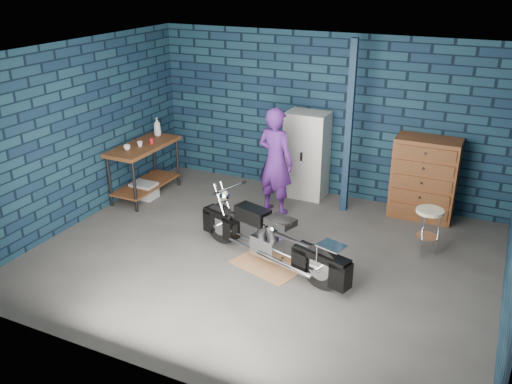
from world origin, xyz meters
TOP-DOWN VIEW (x-y plane):
  - ground at (0.00, 0.00)m, footprint 6.00×6.00m
  - room_walls at (0.00, 0.55)m, footprint 6.02×5.01m
  - support_post at (0.55, 1.95)m, footprint 0.10×0.10m
  - workbench at (-2.68, 1.08)m, footprint 0.60×1.40m
  - drip_mat at (0.18, -0.13)m, footprint 1.06×0.91m
  - motorcycle at (0.18, -0.13)m, footprint 2.13×1.15m
  - person at (-0.43, 1.42)m, footprint 0.69×0.53m
  - storage_bin at (-2.66, 0.98)m, footprint 0.42×0.30m
  - locker at (-0.22, 2.23)m, footprint 0.68×0.49m
  - tool_chest at (1.71, 2.23)m, footprint 0.95×0.53m
  - shop_stool at (1.98, 1.02)m, footprint 0.38×0.38m
  - cup_a at (-2.74, 0.74)m, footprint 0.13×0.13m
  - cup_b at (-2.66, 0.97)m, footprint 0.10×0.10m
  - mug_red at (-2.57, 1.18)m, footprint 0.08×0.08m
  - bottle at (-2.75, 1.61)m, footprint 0.15×0.15m

SIDE VIEW (x-z plane):
  - ground at x=0.00m, z-range 0.00..0.00m
  - drip_mat at x=0.18m, z-range 0.00..0.01m
  - storage_bin at x=-2.66m, z-range 0.00..0.26m
  - shop_stool at x=1.98m, z-range 0.00..0.67m
  - motorcycle at x=0.18m, z-range 0.00..0.91m
  - workbench at x=-2.68m, z-range 0.00..0.91m
  - tool_chest at x=1.71m, z-range 0.00..1.27m
  - locker at x=-0.22m, z-range 0.00..1.46m
  - person at x=-0.43m, z-range 0.00..1.70m
  - cup_a at x=-2.74m, z-range 0.91..1.00m
  - cup_b at x=-2.66m, z-range 0.91..1.00m
  - mug_red at x=-2.57m, z-range 0.91..1.01m
  - bottle at x=-2.75m, z-range 0.91..1.23m
  - support_post at x=0.55m, z-range 0.00..2.70m
  - room_walls at x=0.00m, z-range 0.55..3.26m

